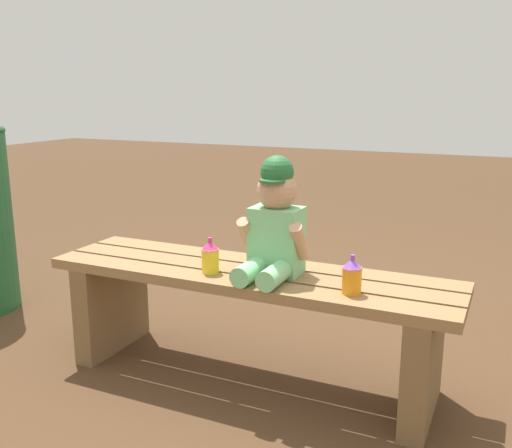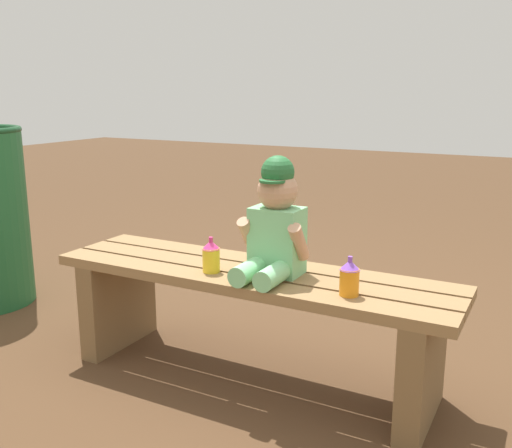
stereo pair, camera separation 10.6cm
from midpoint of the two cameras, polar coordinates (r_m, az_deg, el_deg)
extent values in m
plane|color=#4C331E|center=(2.19, 0.88, -14.91)|extent=(16.00, 16.00, 0.00)
cube|color=olive|center=(1.92, -0.85, -6.08)|extent=(1.46, 0.11, 0.04)
cube|color=olive|center=(2.03, 0.92, -5.02)|extent=(1.46, 0.11, 0.04)
cube|color=olive|center=(2.14, 2.49, -4.06)|extent=(1.46, 0.11, 0.04)
cube|color=brown|center=(2.42, -12.15, -7.44)|extent=(0.08, 0.37, 0.38)
cube|color=brown|center=(1.93, 17.66, -13.29)|extent=(0.08, 0.37, 0.38)
cube|color=#7FCC8C|center=(1.96, 3.66, -1.67)|extent=(0.17, 0.12, 0.23)
sphere|color=tan|center=(1.92, 3.73, 3.31)|extent=(0.14, 0.14, 0.14)
cylinder|color=#266633|center=(1.88, 3.28, 4.26)|extent=(0.09, 0.09, 0.01)
sphere|color=#266633|center=(1.91, 3.76, 5.12)|extent=(0.11, 0.11, 0.11)
cylinder|color=#85D693|center=(1.90, 0.87, -4.70)|extent=(0.07, 0.16, 0.07)
cylinder|color=#85D693|center=(1.86, 3.35, -5.09)|extent=(0.07, 0.16, 0.07)
cylinder|color=tan|center=(1.97, 0.81, -1.15)|extent=(0.04, 0.12, 0.14)
cylinder|color=tan|center=(1.89, 5.87, -1.80)|extent=(0.04, 0.12, 0.14)
cylinder|color=yellow|center=(1.99, -2.92, -3.58)|extent=(0.06, 0.06, 0.08)
cone|color=#E5337F|center=(1.98, -2.94, -2.06)|extent=(0.06, 0.06, 0.03)
cylinder|color=#E5337F|center=(1.97, -2.95, -1.56)|extent=(0.01, 0.01, 0.02)
cylinder|color=orange|center=(1.80, 10.88, -5.66)|extent=(0.06, 0.06, 0.08)
cone|color=#8C4CCC|center=(1.78, 10.95, -4.00)|extent=(0.06, 0.06, 0.03)
cylinder|color=#8C4CCC|center=(1.78, 10.98, -3.45)|extent=(0.01, 0.01, 0.02)
camera|label=1|loc=(0.05, -88.41, 0.37)|focal=40.53mm
camera|label=2|loc=(0.05, 91.59, -0.37)|focal=40.53mm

